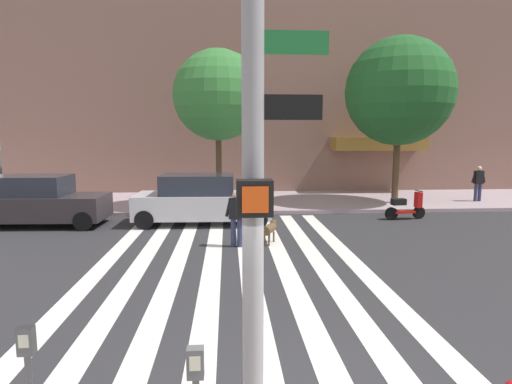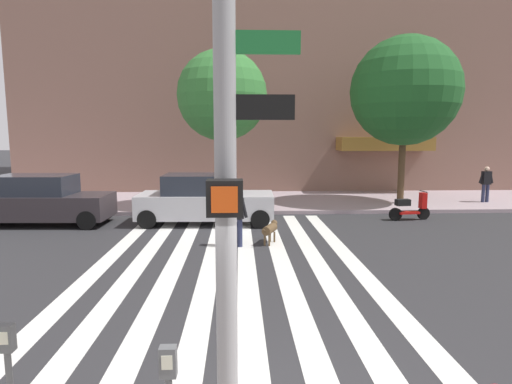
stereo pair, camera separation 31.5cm
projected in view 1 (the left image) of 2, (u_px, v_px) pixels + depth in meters
ground_plane at (266, 261)px, 10.90m from camera, size 160.00×160.00×0.00m
sidewalk_far at (248, 201)px, 20.16m from camera, size 80.00×6.00×0.15m
crosswalk_stripes at (230, 262)px, 10.84m from camera, size 6.75×12.14×0.01m
traffic_light_pole at (254, 97)px, 3.30m from camera, size 0.74×0.46×5.80m
parking_meter_second_along at (29, 377)px, 3.88m from camera, size 0.14×0.11×1.36m
parked_car_near_curb at (35, 202)px, 15.00m from camera, size 4.89×2.06×1.80m
parked_car_behind_first at (202, 200)px, 15.39m from camera, size 4.92×2.12×1.80m
parked_scooter at (406, 207)px, 16.22m from camera, size 1.63×0.53×1.11m
street_tree_nearest at (218, 96)px, 17.66m from camera, size 3.78×3.78×6.60m
street_tree_middle at (399, 92)px, 18.71m from camera, size 4.76×4.76×7.35m
pedestrian_dog_walker at (236, 215)px, 12.18m from camera, size 0.68×0.37×1.64m
dog_on_leash at (270, 229)px, 12.62m from camera, size 0.55×1.04×0.65m
pedestrian_bystander at (478, 181)px, 19.63m from camera, size 0.71×0.26×1.64m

